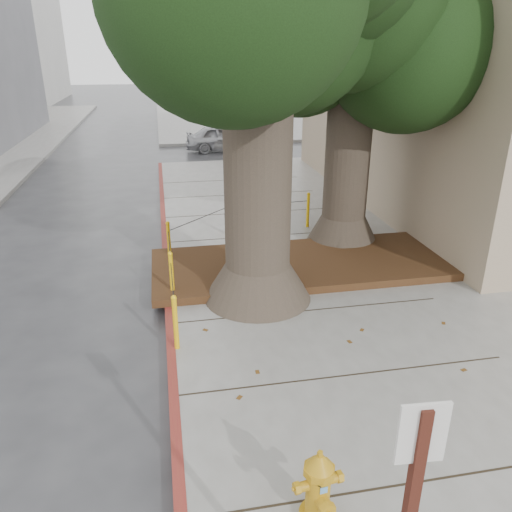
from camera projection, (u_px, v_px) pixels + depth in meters
The scene contains 11 objects.
ground at pixel (313, 388), 7.27m from camera, with size 140.00×140.00×0.00m, color #28282B.
sidewalk_far at pixel (272, 117), 35.49m from camera, with size 16.00×20.00×0.15m, color slate.
curb_red at pixel (169, 313), 9.16m from camera, with size 0.14×26.00×0.16m, color maroon.
planter_bed at pixel (301, 264), 10.88m from camera, with size 6.40×2.60×0.16m, color black.
building_side_white at pixel (438, 50), 31.89m from camera, with size 10.00×10.00×9.00m, color silver.
building_side_grey at pixel (473, 28), 37.79m from camera, with size 12.00×14.00×12.00m, color slate.
tree_far at pixel (370, 26), 10.63m from camera, with size 4.50×3.80×7.17m.
bollard_ring at pixel (217, 243), 10.84m from camera, with size 3.79×5.39×0.95m.
fire_hydrant at pixel (318, 487), 4.93m from camera, with size 0.46×0.42×0.86m.
car_silver at pixel (224, 138), 23.94m from camera, with size 1.47×3.66×1.25m, color #A1A1A6.
car_red at pixel (401, 130), 26.69m from camera, with size 1.22×3.49×1.15m, color maroon.
Camera 1 is at (-1.93, -5.71, 4.57)m, focal length 35.00 mm.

